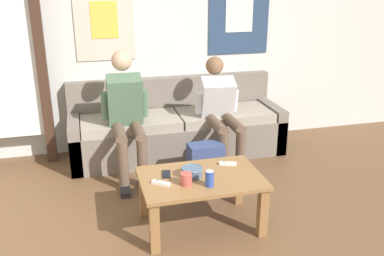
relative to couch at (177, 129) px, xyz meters
The scene contains 12 objects.
wall_back 1.09m from the couch, 124.53° to the left, with size 10.00×0.07×2.55m.
couch is the anchor object (origin of this frame).
coffee_table 1.52m from the couch, 95.65° to the right, with size 0.96×0.63×0.44m.
person_seated_adult 0.80m from the couch, 147.72° to the right, with size 0.47×0.84×1.23m.
person_seated_teen 0.63m from the couch, 45.01° to the right, with size 0.47×0.90×1.12m.
backpack 0.81m from the couch, 82.71° to the right, with size 0.34×0.23×0.40m.
ceramic_bowl 1.51m from the couch, 98.27° to the right, with size 0.17×0.17×0.07m.
pillar_candle 1.65m from the couch, 100.34° to the right, with size 0.09×0.09×0.10m.
drink_can_blue 1.70m from the couch, 94.46° to the right, with size 0.07×0.07×0.12m.
game_controller_near_left 1.64m from the couch, 107.06° to the right, with size 0.13×0.11×0.03m.
game_controller_near_right 1.37m from the couch, 84.66° to the right, with size 0.15×0.08×0.03m.
cell_phone 1.47m from the couch, 106.09° to the right, with size 0.09×0.15×0.01m.
Camera 1 is at (-0.74, -2.27, 1.94)m, focal length 40.00 mm.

